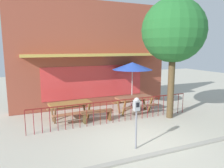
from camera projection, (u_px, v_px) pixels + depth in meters
The scene contains 10 objects.
ground at pixel (142, 142), 7.16m from camera, with size 40.00×40.00×0.00m, color #ADA998.
pub_storefront at pixel (93, 55), 11.31m from camera, with size 8.49×1.36×5.52m.
patio_fence_front at pixel (116, 107), 8.96m from camera, with size 7.16×0.04×0.97m.
picnic_table_left at pixel (70, 106), 9.30m from camera, with size 1.90×1.50×0.79m.
picnic_table_right at pixel (135, 100), 10.38m from camera, with size 1.86×1.44×0.79m.
patio_umbrella at pixel (132, 66), 10.99m from camera, with size 2.08×2.08×2.40m.
patio_bench at pixel (97, 114), 9.12m from camera, with size 1.41×0.35×0.48m.
parking_meter_near at pixel (136, 110), 6.49m from camera, with size 0.18×0.17×1.65m.
street_tree at pixel (174, 31), 9.08m from camera, with size 2.73×2.73×5.23m.
curb_edge at pixel (158, 155), 6.33m from camera, with size 11.89×0.20×0.11m, color gray.
Camera 1 is at (-3.57, -5.80, 3.12)m, focal length 34.19 mm.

